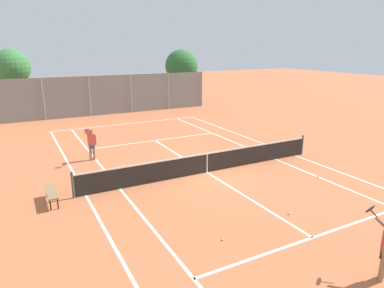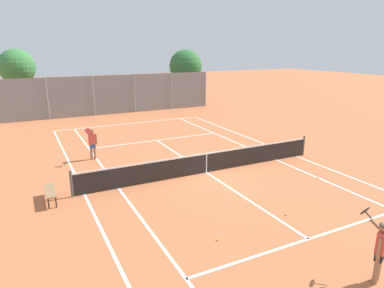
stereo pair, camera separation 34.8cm
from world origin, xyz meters
name	(u,v)px [view 1 (the left image)]	position (x,y,z in m)	size (l,w,h in m)	color
ground_plane	(207,172)	(0.00, 0.00, 0.00)	(120.00, 120.00, 0.00)	#BC663D
court_line_markings	(207,172)	(0.00, 0.00, 0.00)	(11.10, 23.90, 0.01)	white
tennis_net	(207,162)	(0.00, 0.00, 0.51)	(12.00, 0.10, 1.07)	#474C47
player_far_left	(91,143)	(-4.28, 4.35, 0.93)	(0.66, 0.74, 1.77)	#936B4C
loose_tennis_ball_1	(318,177)	(4.06, -2.87, 0.03)	(0.07, 0.07, 0.07)	#D1DB33
loose_tennis_ball_2	(178,133)	(2.06, 7.39, 0.03)	(0.07, 0.07, 0.07)	#D1DB33
loose_tennis_ball_3	(223,239)	(-2.51, -5.23, 0.03)	(0.07, 0.07, 0.07)	#D1DB33
loose_tennis_ball_4	(289,213)	(0.44, -4.91, 0.03)	(0.07, 0.07, 0.07)	#D1DB33
loose_tennis_ball_5	(205,161)	(0.74, 1.45, 0.03)	(0.07, 0.07, 0.07)	#D1DB33
courtside_bench	(51,193)	(-6.73, -0.06, 0.41)	(0.36, 1.50, 0.47)	olive
back_fence	(111,95)	(0.00, 16.35, 1.68)	(18.01, 0.08, 3.35)	gray
tree_behind_left	(11,68)	(-7.29, 20.05, 3.91)	(2.99, 2.99, 5.50)	brown
tree_behind_right	(181,67)	(8.56, 20.20, 3.59)	(3.44, 3.44, 5.41)	brown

